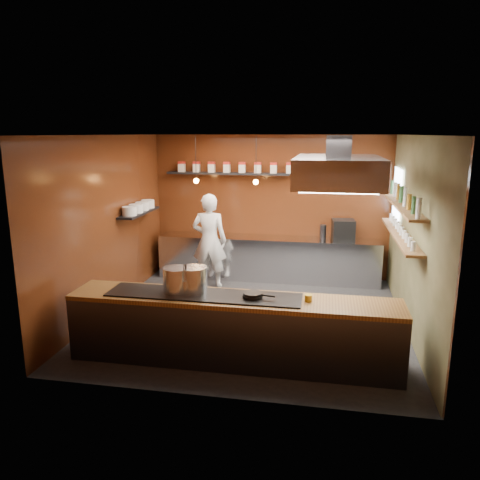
% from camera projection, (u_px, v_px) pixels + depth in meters
% --- Properties ---
extents(floor, '(5.00, 5.00, 0.00)m').
position_uv_depth(floor, '(252.00, 317.00, 7.89)').
color(floor, black).
rests_on(floor, ground).
extents(back_wall, '(5.00, 0.00, 5.00)m').
position_uv_depth(back_wall, '(270.00, 207.00, 9.95)').
color(back_wall, '#351409').
rests_on(back_wall, ground).
extents(left_wall, '(0.00, 5.00, 5.00)m').
position_uv_depth(left_wall, '(108.00, 225.00, 7.99)').
color(left_wall, '#351409').
rests_on(left_wall, ground).
extents(right_wall, '(0.00, 5.00, 5.00)m').
position_uv_depth(right_wall, '(414.00, 236.00, 7.11)').
color(right_wall, '#434426').
rests_on(right_wall, ground).
extents(ceiling, '(5.00, 5.00, 0.00)m').
position_uv_depth(ceiling, '(253.00, 135.00, 7.22)').
color(ceiling, silver).
rests_on(ceiling, back_wall).
extents(window_pane, '(0.00, 1.00, 1.00)m').
position_uv_depth(window_pane, '(397.00, 195.00, 8.66)').
color(window_pane, white).
rests_on(window_pane, right_wall).
extents(prep_counter, '(4.60, 0.65, 0.90)m').
position_uv_depth(prep_counter, '(268.00, 258.00, 9.87)').
color(prep_counter, silver).
rests_on(prep_counter, floor).
extents(pass_counter, '(4.40, 0.72, 0.94)m').
position_uv_depth(pass_counter, '(233.00, 329.00, 6.25)').
color(pass_counter, '#38383D').
rests_on(pass_counter, floor).
extents(tin_shelf, '(2.60, 0.26, 0.04)m').
position_uv_depth(tin_shelf, '(228.00, 173.00, 9.82)').
color(tin_shelf, black).
rests_on(tin_shelf, back_wall).
extents(plate_shelf, '(0.30, 1.40, 0.04)m').
position_uv_depth(plate_shelf, '(139.00, 212.00, 8.91)').
color(plate_shelf, black).
rests_on(plate_shelf, left_wall).
extents(bottle_shelf_upper, '(0.26, 2.80, 0.04)m').
position_uv_depth(bottle_shelf_upper, '(402.00, 205.00, 7.33)').
color(bottle_shelf_upper, brown).
rests_on(bottle_shelf_upper, right_wall).
extents(bottle_shelf_lower, '(0.26, 2.80, 0.04)m').
position_uv_depth(bottle_shelf_lower, '(400.00, 235.00, 7.44)').
color(bottle_shelf_lower, brown).
rests_on(bottle_shelf_lower, right_wall).
extents(extractor_hood, '(1.20, 2.00, 0.72)m').
position_uv_depth(extractor_hood, '(338.00, 170.00, 6.72)').
color(extractor_hood, '#38383D').
rests_on(extractor_hood, ceiling).
extents(pendant_left, '(0.10, 0.10, 0.95)m').
position_uv_depth(pendant_left, '(196.00, 178.00, 9.28)').
color(pendant_left, black).
rests_on(pendant_left, ceiling).
extents(pendant_right, '(0.10, 0.10, 0.95)m').
position_uv_depth(pendant_right, '(256.00, 179.00, 9.07)').
color(pendant_right, black).
rests_on(pendant_right, ceiling).
extents(storage_tins, '(2.43, 0.13, 0.22)m').
position_uv_depth(storage_tins, '(235.00, 167.00, 9.76)').
color(storage_tins, beige).
rests_on(storage_tins, tin_shelf).
extents(plate_stacks, '(0.26, 1.16, 0.16)m').
position_uv_depth(plate_stacks, '(139.00, 207.00, 8.89)').
color(plate_stacks, silver).
rests_on(plate_stacks, plate_shelf).
extents(bottles, '(0.06, 2.66, 0.24)m').
position_uv_depth(bottles, '(403.00, 197.00, 7.30)').
color(bottles, silver).
rests_on(bottles, bottle_shelf_upper).
extents(wine_glasses, '(0.07, 2.37, 0.13)m').
position_uv_depth(wine_glasses, '(401.00, 229.00, 7.42)').
color(wine_glasses, silver).
rests_on(wine_glasses, bottle_shelf_lower).
extents(stockpot_large, '(0.35, 0.35, 0.34)m').
position_uv_depth(stockpot_large, '(176.00, 280.00, 6.26)').
color(stockpot_large, silver).
rests_on(stockpot_large, pass_counter).
extents(stockpot_small, '(0.40, 0.40, 0.34)m').
position_uv_depth(stockpot_small, '(194.00, 279.00, 6.28)').
color(stockpot_small, silver).
rests_on(stockpot_small, pass_counter).
extents(utensil_crock, '(0.18, 0.18, 0.19)m').
position_uv_depth(utensil_crock, '(185.00, 287.00, 6.20)').
color(utensil_crock, '#B7BABE').
rests_on(utensil_crock, pass_counter).
extents(frying_pan, '(0.44, 0.27, 0.07)m').
position_uv_depth(frying_pan, '(253.00, 295.00, 6.08)').
color(frying_pan, black).
rests_on(frying_pan, pass_counter).
extents(butter_jar, '(0.10, 0.10, 0.09)m').
position_uv_depth(butter_jar, '(308.00, 298.00, 5.99)').
color(butter_jar, gold).
rests_on(butter_jar, pass_counter).
extents(espresso_machine, '(0.47, 0.45, 0.43)m').
position_uv_depth(espresso_machine, '(343.00, 230.00, 9.42)').
color(espresso_machine, black).
rests_on(espresso_machine, prep_counter).
extents(chef, '(0.71, 0.48, 1.88)m').
position_uv_depth(chef, '(209.00, 241.00, 9.28)').
color(chef, silver).
rests_on(chef, floor).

